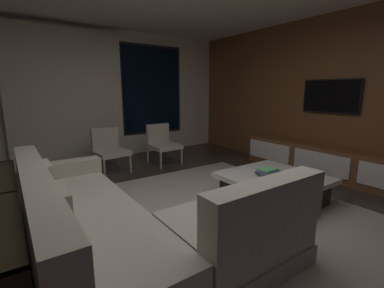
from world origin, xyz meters
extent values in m
plane|color=#332B26|center=(0.00, 0.00, 0.00)|extent=(9.20, 9.20, 0.00)
cube|color=silver|center=(0.00, 3.66, 1.35)|extent=(6.60, 0.12, 2.70)
cube|color=black|center=(1.30, 3.60, 1.45)|extent=(1.52, 0.02, 2.02)
cube|color=black|center=(1.30, 3.58, 1.45)|extent=(1.40, 0.03, 1.90)
cube|color=beige|center=(-0.55, 3.48, 1.30)|extent=(2.10, 0.12, 2.60)
cube|color=brown|center=(3.06, 0.00, 1.35)|extent=(0.12, 7.80, 2.70)
cube|color=#ADA391|center=(0.35, -0.10, 0.01)|extent=(3.20, 3.80, 0.01)
cube|color=#A49C8C|center=(-1.09, 0.15, 0.09)|extent=(0.90, 2.50, 0.18)
cube|color=beige|center=(-1.09, 0.15, 0.30)|extent=(0.86, 2.42, 0.24)
cube|color=beige|center=(-1.44, 0.15, 0.62)|extent=(0.20, 2.50, 0.40)
cube|color=beige|center=(-1.09, 1.30, 0.51)|extent=(0.90, 0.20, 0.18)
cube|color=#A49C8C|center=(-0.11, -0.65, 0.09)|extent=(1.10, 0.90, 0.18)
cube|color=beige|center=(-0.11, -0.65, 0.30)|extent=(1.07, 0.86, 0.24)
cube|color=beige|center=(-0.11, -1.00, 0.62)|extent=(1.10, 0.20, 0.40)
cube|color=beige|center=(-1.32, 0.70, 0.58)|extent=(0.10, 0.36, 0.36)
cube|color=#B2A893|center=(-1.32, -0.15, 0.58)|extent=(0.10, 0.36, 0.36)
cube|color=black|center=(1.20, -0.05, 0.15)|extent=(1.00, 1.00, 0.30)
cube|color=white|center=(1.20, -0.05, 0.33)|extent=(1.16, 1.16, 0.06)
cube|color=#6AD166|center=(1.15, 0.01, 0.38)|extent=(0.23, 0.19, 0.03)
cube|color=#493F78|center=(1.15, 0.01, 0.40)|extent=(0.30, 0.20, 0.02)
cube|color=#66C97D|center=(1.15, 0.03, 0.43)|extent=(0.23, 0.17, 0.03)
cylinder|color=#B2ADA0|center=(1.19, 2.16, 0.18)|extent=(0.04, 0.04, 0.36)
cylinder|color=#B2ADA0|center=(0.71, 2.14, 0.18)|extent=(0.04, 0.04, 0.36)
cylinder|color=#B2ADA0|center=(1.17, 2.66, 0.18)|extent=(0.04, 0.04, 0.36)
cylinder|color=#B2ADA0|center=(0.69, 2.64, 0.18)|extent=(0.04, 0.04, 0.36)
cube|color=beige|center=(0.94, 2.40, 0.36)|extent=(0.57, 0.59, 0.08)
cube|color=beige|center=(0.93, 2.64, 0.59)|extent=(0.49, 0.10, 0.38)
cylinder|color=#B2ADA0|center=(0.15, 2.23, 0.18)|extent=(0.04, 0.04, 0.36)
cylinder|color=#B2ADA0|center=(-0.32, 2.18, 0.18)|extent=(0.04, 0.04, 0.36)
cylinder|color=#B2ADA0|center=(0.10, 2.72, 0.18)|extent=(0.04, 0.04, 0.36)
cylinder|color=#B2ADA0|center=(-0.38, 2.67, 0.18)|extent=(0.04, 0.04, 0.36)
cube|color=beige|center=(-0.11, 2.45, 0.36)|extent=(0.59, 0.61, 0.08)
cube|color=beige|center=(-0.14, 2.69, 0.59)|extent=(0.49, 0.13, 0.38)
cube|color=brown|center=(2.78, 0.10, 0.26)|extent=(0.44, 3.10, 0.52)
cube|color=white|center=(2.55, 0.10, 0.29)|extent=(0.02, 0.93, 0.33)
cube|color=white|center=(2.55, 1.15, 0.29)|extent=(0.02, 0.93, 0.33)
cube|color=black|center=(2.74, -0.75, 0.12)|extent=(0.33, 0.68, 0.19)
cube|color=#BFB4A7|center=(2.74, -0.70, 0.11)|extent=(0.03, 0.04, 0.17)
cube|color=beige|center=(2.74, -0.60, 0.11)|extent=(0.03, 0.04, 0.17)
cube|color=slate|center=(2.74, -0.49, 0.11)|extent=(0.03, 0.04, 0.17)
cube|color=black|center=(2.95, 0.25, 1.35)|extent=(0.04, 0.96, 0.56)
cube|color=black|center=(2.95, 0.25, 1.35)|extent=(0.05, 0.92, 0.52)
camera|label=1|loc=(-1.57, -2.15, 1.45)|focal=24.98mm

